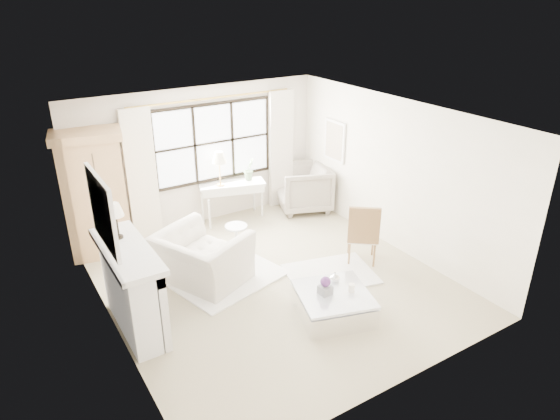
# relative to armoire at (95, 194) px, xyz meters

# --- Properties ---
(floor) EXTENTS (5.50, 5.50, 0.00)m
(floor) POSITION_rel_armoire_xyz_m (2.09, -2.43, -1.14)
(floor) COLOR tan
(floor) RESTS_ON ground
(ceiling) EXTENTS (5.50, 5.50, 0.00)m
(ceiling) POSITION_rel_armoire_xyz_m (2.09, -2.43, 1.56)
(ceiling) COLOR white
(ceiling) RESTS_ON ground
(wall_back) EXTENTS (5.00, 0.00, 5.00)m
(wall_back) POSITION_rel_armoire_xyz_m (2.09, 0.32, 0.21)
(wall_back) COLOR silver
(wall_back) RESTS_ON ground
(wall_front) EXTENTS (5.00, 0.00, 5.00)m
(wall_front) POSITION_rel_armoire_xyz_m (2.09, -5.18, 0.21)
(wall_front) COLOR white
(wall_front) RESTS_ON ground
(wall_left) EXTENTS (0.00, 5.50, 5.50)m
(wall_left) POSITION_rel_armoire_xyz_m (-0.41, -2.43, 0.21)
(wall_left) COLOR silver
(wall_left) RESTS_ON ground
(wall_right) EXTENTS (0.00, 5.50, 5.50)m
(wall_right) POSITION_rel_armoire_xyz_m (4.59, -2.43, 0.21)
(wall_right) COLOR white
(wall_right) RESTS_ON ground
(window_pane) EXTENTS (2.40, 0.02, 1.50)m
(window_pane) POSITION_rel_armoire_xyz_m (2.39, 0.30, 0.46)
(window_pane) COLOR white
(window_pane) RESTS_ON wall_back
(window_frame) EXTENTS (2.50, 0.04, 1.50)m
(window_frame) POSITION_rel_armoire_xyz_m (2.39, 0.29, 0.46)
(window_frame) COLOR black
(window_frame) RESTS_ON wall_back
(curtain_rod) EXTENTS (3.30, 0.04, 0.04)m
(curtain_rod) POSITION_rel_armoire_xyz_m (2.39, 0.24, 1.33)
(curtain_rod) COLOR #A68439
(curtain_rod) RESTS_ON wall_back
(curtain_left) EXTENTS (0.55, 0.10, 2.47)m
(curtain_left) POSITION_rel_armoire_xyz_m (0.89, 0.22, 0.10)
(curtain_left) COLOR white
(curtain_left) RESTS_ON ground
(curtain_right) EXTENTS (0.55, 0.10, 2.47)m
(curtain_right) POSITION_rel_armoire_xyz_m (3.89, 0.22, 0.10)
(curtain_right) COLOR silver
(curtain_right) RESTS_ON ground
(fireplace) EXTENTS (0.58, 1.66, 1.26)m
(fireplace) POSITION_rel_armoire_xyz_m (-0.18, -2.43, -0.49)
(fireplace) COLOR silver
(fireplace) RESTS_ON ground
(mirror_frame) EXTENTS (0.05, 1.15, 0.95)m
(mirror_frame) POSITION_rel_armoire_xyz_m (-0.38, -2.43, 0.70)
(mirror_frame) COLOR silver
(mirror_frame) RESTS_ON wall_left
(mirror_glass) EXTENTS (0.02, 1.00, 0.80)m
(mirror_glass) POSITION_rel_armoire_xyz_m (-0.35, -2.43, 0.70)
(mirror_glass) COLOR silver
(mirror_glass) RESTS_ON wall_left
(art_frame) EXTENTS (0.04, 0.62, 0.82)m
(art_frame) POSITION_rel_armoire_xyz_m (4.56, -0.73, 0.41)
(art_frame) COLOR white
(art_frame) RESTS_ON wall_right
(art_canvas) EXTENTS (0.01, 0.52, 0.72)m
(art_canvas) POSITION_rel_armoire_xyz_m (4.54, -0.73, 0.41)
(art_canvas) COLOR beige
(art_canvas) RESTS_ON wall_right
(mantel_lamp) EXTENTS (0.22, 0.22, 0.51)m
(mantel_lamp) POSITION_rel_armoire_xyz_m (-0.15, -2.09, 0.51)
(mantel_lamp) COLOR black
(mantel_lamp) RESTS_ON fireplace
(armoire) EXTENTS (1.24, 0.91, 2.24)m
(armoire) POSITION_rel_armoire_xyz_m (0.00, 0.00, 0.00)
(armoire) COLOR tan
(armoire) RESTS_ON floor
(console_table) EXTENTS (1.37, 0.80, 0.80)m
(console_table) POSITION_rel_armoire_xyz_m (2.61, 0.03, -0.74)
(console_table) COLOR white
(console_table) RESTS_ON floor
(console_lamp) EXTENTS (0.28, 0.28, 0.69)m
(console_lamp) POSITION_rel_armoire_xyz_m (2.36, 0.02, 0.22)
(console_lamp) COLOR #B2833D
(console_lamp) RESTS_ON console_table
(orchid_plant) EXTENTS (0.31, 0.29, 0.43)m
(orchid_plant) POSITION_rel_armoire_xyz_m (3.00, 0.02, -0.12)
(orchid_plant) COLOR #5D7B52
(orchid_plant) RESTS_ON console_table
(side_table) EXTENTS (0.40, 0.40, 0.51)m
(side_table) POSITION_rel_armoire_xyz_m (2.06, -1.20, -0.81)
(side_table) COLOR silver
(side_table) RESTS_ON floor
(rug_left) EXTENTS (1.92, 1.56, 0.03)m
(rug_left) POSITION_rel_armoire_xyz_m (1.51, -2.00, -1.12)
(rug_left) COLOR white
(rug_left) RESTS_ON floor
(rug_right) EXTENTS (1.62, 1.36, 0.03)m
(rug_right) POSITION_rel_armoire_xyz_m (3.00, -2.75, -1.13)
(rug_right) COLOR white
(rug_right) RESTS_ON floor
(club_armchair) EXTENTS (1.60, 1.68, 0.86)m
(club_armchair) POSITION_rel_armoire_xyz_m (1.13, -1.83, -0.71)
(club_armchair) COLOR silver
(club_armchair) RESTS_ON floor
(wingback_chair) EXTENTS (1.36, 1.34, 0.97)m
(wingback_chair) POSITION_rel_armoire_xyz_m (4.14, -0.28, -0.66)
(wingback_chair) COLOR #A19688
(wingback_chair) RESTS_ON floor
(french_chair) EXTENTS (0.68, 0.68, 1.08)m
(french_chair) POSITION_rel_armoire_xyz_m (3.72, -2.67, -0.83)
(french_chair) COLOR olive
(french_chair) RESTS_ON floor
(coffee_table) EXTENTS (1.25, 1.25, 0.38)m
(coffee_table) POSITION_rel_armoire_xyz_m (2.35, -3.66, -0.96)
(coffee_table) COLOR white
(coffee_table) RESTS_ON floor
(planter_box) EXTENTS (0.18, 0.18, 0.13)m
(planter_box) POSITION_rel_armoire_xyz_m (2.23, -3.61, -0.70)
(planter_box) COLOR gray
(planter_box) RESTS_ON coffee_table
(planter_flowers) EXTENTS (0.15, 0.15, 0.15)m
(planter_flowers) POSITION_rel_armoire_xyz_m (2.23, -3.61, -0.56)
(planter_flowers) COLOR #572A6A
(planter_flowers) RESTS_ON planter_box
(pillar_candle) EXTENTS (0.09, 0.09, 0.12)m
(pillar_candle) POSITION_rel_armoire_xyz_m (2.58, -3.76, -0.70)
(pillar_candle) COLOR white
(pillar_candle) RESTS_ON coffee_table
(coffee_vase) EXTENTS (0.18, 0.18, 0.15)m
(coffee_vase) POSITION_rel_armoire_xyz_m (2.54, -3.43, -0.68)
(coffee_vase) COLOR silver
(coffee_vase) RESTS_ON coffee_table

